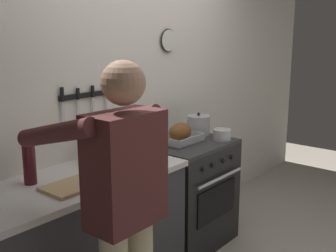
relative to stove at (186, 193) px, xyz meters
The scene contains 11 objects.
wall_back 0.95m from the stove, 121.30° to the left, with size 6.00×0.13×2.60m.
stove is the anchor object (origin of this frame).
person_cook 1.55m from the stove, 155.22° to the right, with size 0.51×0.63×1.66m.
roasting_pan 0.52m from the stove, 149.01° to the left, with size 0.35×0.26×0.16m.
stock_pot 0.61m from the stove, 14.72° to the left, with size 0.21×0.21×0.20m.
saucepan 0.59m from the stove, 39.51° to the right, with size 0.15×0.15×0.09m.
cutting_board 1.33m from the stove, behind, with size 0.36×0.24×0.02m, color tan.
bottle_dish_soap 0.81m from the stove, behind, with size 0.06×0.06×0.21m.
bottle_wine_red 1.50m from the stove, behind, with size 0.08×0.08×0.30m.
bottle_vinegar 0.97m from the stove, 167.41° to the left, with size 0.07×0.07×0.24m.
bottle_soy_sauce 1.06m from the stove, 168.42° to the left, with size 0.06×0.06×0.21m.
Camera 1 is at (-2.43, -1.00, 1.77)m, focal length 44.02 mm.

